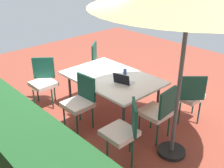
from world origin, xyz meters
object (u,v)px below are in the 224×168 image
object	(u,v)px
chair_north	(80,100)
laptop	(123,81)
chair_northeast	(43,80)
chair_northwest	(124,129)
chair_southwest	(190,95)
chair_southeast	(100,61)
dining_table	(112,79)
chair_west	(159,110)
cup	(125,72)

from	to	relation	value
chair_north	laptop	world-z (taller)	same
chair_north	laptop	xyz separation A→B (m)	(-0.35, -0.71, 0.26)
chair_northeast	chair_northwest	bearing A→B (deg)	-52.06
chair_southwest	laptop	size ratio (longest dim) A/B	2.61
chair_northwest	chair_southeast	bearing A→B (deg)	-172.05
laptop	chair_southwest	bearing A→B (deg)	-150.53
dining_table	chair_southeast	distance (m)	1.46
chair_west	laptop	xyz separation A→B (m)	(0.81, 0.02, 0.26)
dining_table	chair_southwest	world-z (taller)	chair_southwest
chair_northwest	chair_north	distance (m)	1.14
chair_northeast	chair_north	bearing A→B (deg)	-49.64
chair_northwest	cup	bearing A→B (deg)	175.96
chair_northeast	chair_southeast	bearing A→B (deg)	40.01
chair_southeast	chair_west	xyz separation A→B (m)	(-2.39, 0.81, 0.00)
chair_northeast	laptop	world-z (taller)	same
chair_west	chair_southwest	world-z (taller)	same
chair_west	chair_north	bearing A→B (deg)	-62.79
chair_northwest	chair_southwest	distance (m)	1.65
dining_table	cup	distance (m)	0.30
chair_southwest	chair_west	bearing A→B (deg)	40.12
laptop	chair_north	bearing A→B (deg)	47.44
chair_west	cup	distance (m)	1.16
laptop	chair_southeast	bearing A→B (deg)	-43.87
chair_southeast	laptop	bearing A→B (deg)	-157.07
chair_northwest	chair_southwest	bearing A→B (deg)	129.93
chair_north	chair_northeast	world-z (taller)	same
dining_table	chair_north	size ratio (longest dim) A/B	1.88
dining_table	laptop	bearing A→B (deg)	170.29
chair_northwest	chair_northeast	xyz separation A→B (m)	(2.34, -0.04, 0.00)
cup	chair_southwest	bearing A→B (deg)	-154.31
chair_northeast	dining_table	bearing A→B (deg)	-17.33
cup	chair_north	bearing A→B (deg)	85.79
laptop	dining_table	bearing A→B (deg)	-25.89
cup	chair_west	bearing A→B (deg)	163.98
dining_table	cup	xyz separation A→B (m)	(-0.08, -0.27, 0.10)
dining_table	chair_west	world-z (taller)	chair_west
chair_north	chair_northeast	bearing A→B (deg)	178.17
chair_northeast	chair_southeast	world-z (taller)	same
chair_north	cup	world-z (taller)	chair_north
chair_north	chair_west	distance (m)	1.37
chair_west	chair_northeast	bearing A→B (deg)	-77.10
dining_table	chair_southwest	bearing A→B (deg)	-146.14
dining_table	chair_southwest	distance (m)	1.46
chair_northwest	chair_southwest	xyz separation A→B (m)	(-0.06, -1.65, 0.00)
chair_northwest	cup	size ratio (longest dim) A/B	9.28
chair_southwest	cup	size ratio (longest dim) A/B	9.28
chair_north	chair_northwest	bearing A→B (deg)	-6.78
dining_table	chair_northeast	size ratio (longest dim) A/B	1.88
chair_northwest	chair_west	world-z (taller)	same
chair_northeast	chair_southwest	distance (m)	2.90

